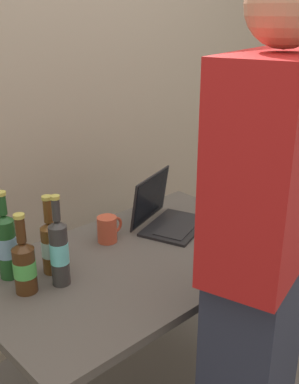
{
  "coord_description": "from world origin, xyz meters",
  "views": [
    {
      "loc": [
        -1.05,
        -1.18,
        1.62
      ],
      "look_at": [
        0.06,
        0.0,
        0.99
      ],
      "focal_mm": 43.16,
      "sensor_mm": 36.0,
      "label": 1
    }
  ],
  "objects_px": {
    "beer_bottle_dark": "(51,244)",
    "laptop": "(166,215)",
    "person_figure": "(261,271)",
    "beer_bottle_green": "(7,244)",
    "beer_bottle_amber": "(59,250)",
    "coffee_mug": "(108,229)",
    "beer_bottle_brown": "(24,264)"
  },
  "relations": [
    {
      "from": "beer_bottle_dark",
      "to": "beer_bottle_amber",
      "type": "relative_size",
      "value": 0.9
    },
    {
      "from": "beer_bottle_dark",
      "to": "laptop",
      "type": "bearing_deg",
      "value": -0.93
    },
    {
      "from": "coffee_mug",
      "to": "beer_bottle_dark",
      "type": "bearing_deg",
      "value": -170.47
    },
    {
      "from": "beer_bottle_amber",
      "to": "beer_bottle_green",
      "type": "bearing_deg",
      "value": 122.97
    },
    {
      "from": "beer_bottle_amber",
      "to": "person_figure",
      "type": "height_order",
      "value": "person_figure"
    },
    {
      "from": "person_figure",
      "to": "coffee_mug",
      "type": "relative_size",
      "value": 14.93
    },
    {
      "from": "beer_bottle_brown",
      "to": "beer_bottle_amber",
      "type": "bearing_deg",
      "value": -19.75
    },
    {
      "from": "beer_bottle_dark",
      "to": "person_figure",
      "type": "relative_size",
      "value": 0.17
    },
    {
      "from": "beer_bottle_green",
      "to": "person_figure",
      "type": "relative_size",
      "value": 0.18
    },
    {
      "from": "coffee_mug",
      "to": "beer_bottle_green",
      "type": "bearing_deg",
      "value": 176.51
    },
    {
      "from": "beer_bottle_amber",
      "to": "person_figure",
      "type": "bearing_deg",
      "value": -59.64
    },
    {
      "from": "beer_bottle_green",
      "to": "coffee_mug",
      "type": "relative_size",
      "value": 2.72
    },
    {
      "from": "beer_bottle_dark",
      "to": "beer_bottle_amber",
      "type": "bearing_deg",
      "value": -103.56
    },
    {
      "from": "beer_bottle_amber",
      "to": "coffee_mug",
      "type": "height_order",
      "value": "beer_bottle_amber"
    },
    {
      "from": "laptop",
      "to": "beer_bottle_dark",
      "type": "bearing_deg",
      "value": 179.07
    },
    {
      "from": "laptop",
      "to": "beer_bottle_green",
      "type": "relative_size",
      "value": 1.15
    },
    {
      "from": "person_figure",
      "to": "coffee_mug",
      "type": "height_order",
      "value": "person_figure"
    },
    {
      "from": "laptop",
      "to": "person_figure",
      "type": "xyz_separation_m",
      "value": [
        -0.26,
        -0.65,
        0.11
      ]
    },
    {
      "from": "beer_bottle_dark",
      "to": "beer_bottle_green",
      "type": "bearing_deg",
      "value": 149.65
    },
    {
      "from": "laptop",
      "to": "beer_bottle_green",
      "type": "xyz_separation_m",
      "value": [
        -0.7,
        0.08,
        0.08
      ]
    },
    {
      "from": "beer_bottle_brown",
      "to": "person_figure",
      "type": "xyz_separation_m",
      "value": [
        0.45,
        -0.61,
        0.06
      ]
    },
    {
      "from": "laptop",
      "to": "beer_bottle_brown",
      "type": "xyz_separation_m",
      "value": [
        -0.71,
        -0.04,
        0.05
      ]
    },
    {
      "from": "beer_bottle_dark",
      "to": "beer_bottle_green",
      "type": "height_order",
      "value": "beer_bottle_green"
    },
    {
      "from": "laptop",
      "to": "beer_bottle_dark",
      "type": "distance_m",
      "value": 0.58
    },
    {
      "from": "laptop",
      "to": "beer_bottle_green",
      "type": "bearing_deg",
      "value": 173.1
    },
    {
      "from": "beer_bottle_dark",
      "to": "person_figure",
      "type": "distance_m",
      "value": 0.74
    },
    {
      "from": "beer_bottle_dark",
      "to": "beer_bottle_green",
      "type": "xyz_separation_m",
      "value": [
        -0.13,
        0.08,
        0.02
      ]
    },
    {
      "from": "coffee_mug",
      "to": "person_figure",
      "type": "bearing_deg",
      "value": -88.51
    },
    {
      "from": "laptop",
      "to": "person_figure",
      "type": "relative_size",
      "value": 0.21
    },
    {
      "from": "person_figure",
      "to": "beer_bottle_green",
      "type": "bearing_deg",
      "value": 120.95
    },
    {
      "from": "beer_bottle_dark",
      "to": "beer_bottle_amber",
      "type": "distance_m",
      "value": 0.09
    },
    {
      "from": "beer_bottle_brown",
      "to": "person_figure",
      "type": "distance_m",
      "value": 0.76
    }
  ]
}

